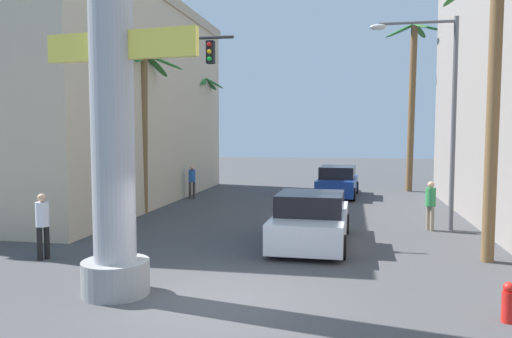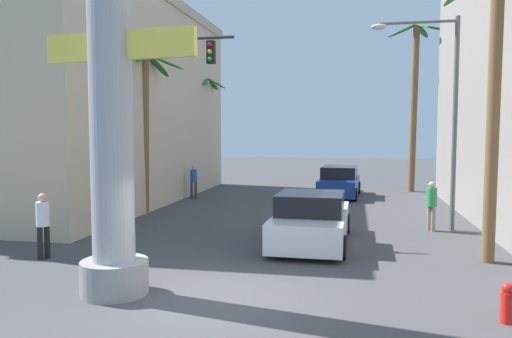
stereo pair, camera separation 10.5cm
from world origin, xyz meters
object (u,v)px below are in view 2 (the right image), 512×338
Objects in this scene: palm_tree_far_right at (415,90)px; palm_tree_far_left at (203,121)px; neon_sign_pole at (110,64)px; traffic_light_mast at (130,98)px; palm_tree_mid_left at (145,114)px; street_lamp at (441,101)px; pedestrian_mid_right at (432,202)px; palm_tree_near_right at (497,67)px; pedestrian_far_left at (194,179)px; pedestrian_curb_left at (43,221)px; car_far at (339,182)px; fire_hydrant at (507,303)px; car_lead at (311,221)px.

palm_tree_far_right is 1.43× the size of palm_tree_far_left.
palm_tree_far_left is (-3.76, 18.30, -0.73)m from neon_sign_pole.
traffic_light_mast is 3.95m from palm_tree_mid_left.
street_lamp is 11.20m from palm_tree_mid_left.
palm_tree_far_left is 3.88× the size of pedestrian_mid_right.
pedestrian_far_left is at bearing 137.72° from palm_tree_near_right.
neon_sign_pole is at bearing -35.34° from pedestrian_curb_left.
palm_tree_mid_left is 5.57m from pedestrian_far_left.
palm_tree_mid_left is at bearing -88.51° from palm_tree_far_left.
car_far is 6.25× the size of fire_hydrant.
car_lead is (-4.01, -2.92, -3.63)m from street_lamp.
palm_tree_far_right is 5.54× the size of pedestrian_mid_right.
car_lead is at bearing 24.77° from pedestrian_curb_left.
palm_tree_near_right is (0.63, -4.21, 0.57)m from street_lamp.
pedestrian_mid_right is 2.31× the size of fire_hydrant.
traffic_light_mast reaches higher than pedestrian_mid_right.
palm_tree_far_right is 11.87m from palm_tree_far_left.
street_lamp is 10.23m from traffic_light_mast.
car_far is 6.87m from palm_tree_far_right.
neon_sign_pole reaches higher than palm_tree_near_right.
traffic_light_mast is 12.89m from car_far.
palm_tree_near_right is (8.21, 4.05, 0.23)m from neon_sign_pole.
palm_tree_far_left is 16.34m from pedestrian_curb_left.
fire_hydrant is (3.86, -5.46, -0.35)m from car_lead.
car_lead and car_far have the same top height.
pedestrian_mid_right is at bearing 12.81° from traffic_light_mast.
palm_tree_far_left is 8.97× the size of fire_hydrant.
car_lead is at bearing -53.52° from pedestrian_far_left.
neon_sign_pole is 1.45× the size of street_lamp.
pedestrian_far_left is at bearing 102.03° from neon_sign_pole.
traffic_light_mast is 9.09m from pedestrian_far_left.
pedestrian_curb_left reaches higher than fire_hydrant.
street_lamp is at bearing -91.93° from palm_tree_far_right.
neon_sign_pole reaches higher than car_far.
pedestrian_curb_left is at bearing -150.67° from street_lamp.
traffic_light_mast is 1.41× the size of car_far.
neon_sign_pole reaches higher than pedestrian_curb_left.
neon_sign_pole is at bearing 179.02° from fire_hydrant.
car_lead is 7.41m from pedestrian_curb_left.
traffic_light_mast is 0.69× the size of palm_tree_far_right.
pedestrian_curb_left is at bearing -87.82° from palm_tree_far_left.
palm_tree_far_right is at bearing 36.66° from car_far.
car_far is at bearing -13.38° from palm_tree_far_left.
traffic_light_mast reaches higher than pedestrian_far_left.
palm_tree_mid_left is at bearing -96.11° from pedestrian_far_left.
neon_sign_pole is at bearing -153.75° from palm_tree_near_right.
pedestrian_curb_left is (0.61, -16.07, -2.93)m from palm_tree_far_left.
palm_tree_mid_left reaches higher than palm_tree_far_left.
car_far is 8.64m from palm_tree_far_left.
neon_sign_pole is 1.12× the size of palm_tree_far_right.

